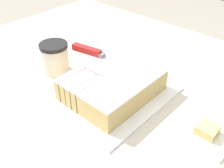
{
  "coord_description": "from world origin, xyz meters",
  "views": [
    {
      "loc": [
        0.51,
        -0.55,
        1.43
      ],
      "look_at": [
        0.07,
        -0.06,
        0.96
      ],
      "focal_mm": 42.0,
      "sensor_mm": 36.0,
      "label": 1
    }
  ],
  "objects_px": {
    "cake_board": "(112,94)",
    "coffee_cup": "(55,58)",
    "brownie": "(207,130)",
    "cake": "(114,84)",
    "knife": "(93,52)"
  },
  "relations": [
    {
      "from": "cake_board",
      "to": "coffee_cup",
      "type": "distance_m",
      "value": 0.25
    },
    {
      "from": "cake_board",
      "to": "knife",
      "type": "relative_size",
      "value": 1.26
    },
    {
      "from": "coffee_cup",
      "to": "brownie",
      "type": "distance_m",
      "value": 0.54
    },
    {
      "from": "cake",
      "to": "cake_board",
      "type": "bearing_deg",
      "value": -127.51
    },
    {
      "from": "cake",
      "to": "knife",
      "type": "relative_size",
      "value": 0.97
    },
    {
      "from": "cake_board",
      "to": "brownie",
      "type": "bearing_deg",
      "value": 7.64
    },
    {
      "from": "cake",
      "to": "coffee_cup",
      "type": "relative_size",
      "value": 2.53
    },
    {
      "from": "cake_board",
      "to": "knife",
      "type": "distance_m",
      "value": 0.16
    },
    {
      "from": "cake_board",
      "to": "coffee_cup",
      "type": "xyz_separation_m",
      "value": [
        -0.24,
        -0.03,
        0.05
      ]
    },
    {
      "from": "cake_board",
      "to": "coffee_cup",
      "type": "height_order",
      "value": "coffee_cup"
    },
    {
      "from": "knife",
      "to": "cake_board",
      "type": "bearing_deg",
      "value": -30.45
    },
    {
      "from": "coffee_cup",
      "to": "brownie",
      "type": "bearing_deg",
      "value": 7.39
    },
    {
      "from": "coffee_cup",
      "to": "brownie",
      "type": "xyz_separation_m",
      "value": [
        0.54,
        0.07,
        -0.04
      ]
    },
    {
      "from": "cake",
      "to": "coffee_cup",
      "type": "height_order",
      "value": "coffee_cup"
    },
    {
      "from": "cake",
      "to": "brownie",
      "type": "height_order",
      "value": "cake"
    }
  ]
}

